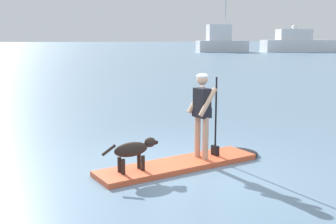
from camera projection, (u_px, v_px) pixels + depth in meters
The scene contains 6 objects.
ground_plane at pixel (178, 167), 7.97m from camera, with size 400.00×400.00×0.00m, color slate.
paddleboard at pixel (188, 163), 8.09m from camera, with size 3.60×1.98×0.10m.
person_paddler at pixel (202, 109), 8.08m from camera, with size 0.68×0.59×1.68m.
dog at pixel (134, 150), 7.39m from camera, with size 1.07×0.47×0.57m.
moored_boat_center at pixel (221, 42), 68.10m from camera, with size 8.38×2.66×10.54m.
moored_boat_starboard at pixel (298, 43), 68.89m from camera, with size 12.51×3.08×4.35m.
Camera 1 is at (-1.71, -7.47, 2.47)m, focal length 44.44 mm.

